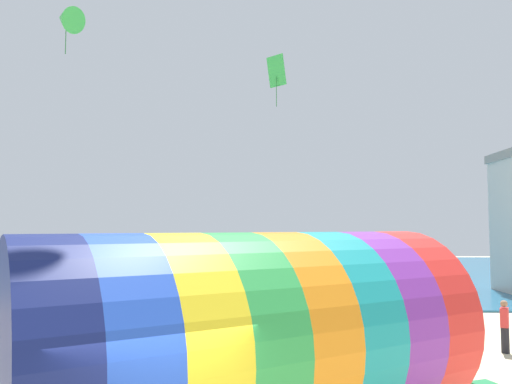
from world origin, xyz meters
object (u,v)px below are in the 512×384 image
(bystander_far_left, at_px, (428,313))
(giant_inflatable_tube, at_px, (252,336))
(kite_handler, at_px, (429,355))
(kite_green_diamond, at_px, (276,72))
(kite_green_delta, at_px, (66,19))
(bystander_mid_beach, at_px, (505,326))

(bystander_far_left, bearing_deg, giant_inflatable_tube, -123.50)
(kite_handler, xyz_separation_m, kite_green_diamond, (-3.66, 10.98, 10.47))
(giant_inflatable_tube, xyz_separation_m, kite_green_diamond, (0.42, 14.09, 9.39))
(kite_green_delta, bearing_deg, giant_inflatable_tube, -49.80)
(kite_green_delta, distance_m, kite_green_diamond, 9.53)
(giant_inflatable_tube, relative_size, kite_green_diamond, 3.66)
(giant_inflatable_tube, xyz_separation_m, bystander_far_left, (5.71, 8.62, -1.00))
(bystander_mid_beach, bearing_deg, giant_inflatable_tube, -138.01)
(kite_green_delta, xyz_separation_m, bystander_far_left, (13.34, -0.41, -10.97))
(bystander_far_left, bearing_deg, kite_green_diamond, 134.00)
(giant_inflatable_tube, height_order, kite_handler, giant_inflatable_tube)
(giant_inflatable_tube, bearing_deg, bystander_far_left, 56.50)
(kite_green_delta, distance_m, bystander_far_left, 17.28)
(kite_green_delta, xyz_separation_m, kite_green_diamond, (8.06, 5.06, -0.58))
(kite_green_delta, height_order, bystander_mid_beach, kite_green_delta)
(kite_green_diamond, height_order, bystander_far_left, kite_green_diamond)
(kite_green_delta, height_order, bystander_far_left, kite_green_delta)
(kite_green_delta, relative_size, kite_green_diamond, 0.83)
(kite_handler, bearing_deg, kite_green_delta, 153.19)
(giant_inflatable_tube, relative_size, bystander_mid_beach, 5.57)
(giant_inflatable_tube, distance_m, kite_green_delta, 15.47)
(kite_green_diamond, bearing_deg, bystander_far_left, -46.00)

